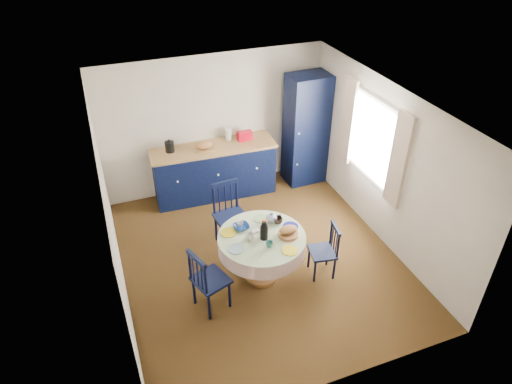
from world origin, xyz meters
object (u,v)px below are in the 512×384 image
at_px(dining_table, 262,243).
at_px(chair_left, 208,280).
at_px(pantry_cabinet, 306,130).
at_px(cobalt_bowl, 241,227).
at_px(chair_far, 230,214).
at_px(mug_c, 278,220).
at_px(chair_right, 325,250).
at_px(mug_b, 269,244).
at_px(kitchen_counter, 214,170).
at_px(mug_a, 250,237).
at_px(mug_d, 240,225).

xyz_separation_m(dining_table, chair_left, (-0.88, -0.30, -0.13)).
distance_m(pantry_cabinet, cobalt_bowl, 2.75).
distance_m(chair_far, mug_c, 0.90).
bearing_deg(mug_c, chair_far, 125.58).
height_order(pantry_cabinet, chair_far, pantry_cabinet).
xyz_separation_m(chair_left, chair_right, (1.74, 0.04, -0.07)).
height_order(dining_table, mug_b, dining_table).
height_order(kitchen_counter, chair_right, kitchen_counter).
bearing_deg(mug_a, mug_d, 96.30).
bearing_deg(cobalt_bowl, chair_right, -25.87).
distance_m(pantry_cabinet, chair_far, 2.36).
xyz_separation_m(kitchen_counter, pantry_cabinet, (1.74, -0.11, 0.54)).
distance_m(dining_table, chair_right, 0.92).
bearing_deg(cobalt_bowl, mug_d, 100.35).
relative_size(dining_table, mug_c, 9.66).
xyz_separation_m(kitchen_counter, chair_right, (0.89, -2.57, -0.08)).
bearing_deg(mug_c, mug_d, 168.86).
bearing_deg(chair_left, mug_a, -85.88).
bearing_deg(pantry_cabinet, mug_c, -126.58).
bearing_deg(mug_c, mug_b, -125.65).
relative_size(kitchen_counter, pantry_cabinet, 1.07).
relative_size(kitchen_counter, cobalt_bowl, 10.15).
xyz_separation_m(dining_table, mug_d, (-0.22, 0.30, 0.16)).
bearing_deg(chair_left, mug_c, -86.75).
bearing_deg(mug_c, kitchen_counter, 99.26).
bearing_deg(cobalt_bowl, mug_a, -84.24).
relative_size(pantry_cabinet, chair_right, 2.48).
bearing_deg(chair_far, mug_b, -86.20).
bearing_deg(pantry_cabinet, dining_table, -129.60).
distance_m(chair_left, mug_c, 1.32).
distance_m(pantry_cabinet, dining_table, 2.82).
relative_size(chair_far, cobalt_bowl, 4.80).
height_order(chair_left, chair_right, chair_left).
height_order(chair_far, mug_d, chair_far).
height_order(pantry_cabinet, mug_c, pantry_cabinet).
xyz_separation_m(chair_far, mug_a, (0.00, -0.90, 0.25)).
xyz_separation_m(dining_table, mug_a, (-0.19, -0.00, 0.17)).
distance_m(mug_c, cobalt_bowl, 0.53).
xyz_separation_m(mug_c, mug_d, (-0.54, 0.11, -0.01)).
relative_size(dining_table, chair_left, 1.25).
distance_m(mug_b, mug_c, 0.54).
relative_size(chair_left, chair_far, 0.93).
height_order(chair_far, mug_c, chair_far).
xyz_separation_m(pantry_cabinet, dining_table, (-1.71, -2.21, -0.42)).
bearing_deg(mug_b, pantry_cabinet, 55.05).
bearing_deg(dining_table, chair_left, -161.09).
relative_size(dining_table, mug_d, 13.47).
relative_size(chair_right, cobalt_bowl, 3.82).
bearing_deg(kitchen_counter, chair_far, -93.72).
bearing_deg(kitchen_counter, mug_b, -86.63).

